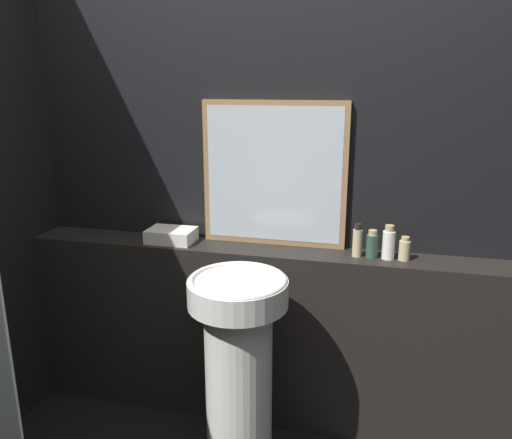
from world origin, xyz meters
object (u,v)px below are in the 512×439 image
at_px(mirror, 274,175).
at_px(conditioner_bottle, 372,245).
at_px(body_wash_bottle, 405,249).
at_px(lotion_bottle, 389,243).
at_px(pedestal_sink, 239,366).
at_px(towel_stack, 171,235).
at_px(shampoo_bottle, 357,241).

distance_m(mirror, conditioner_bottle, 0.56).
xyz_separation_m(mirror, body_wash_bottle, (0.61, -0.09, -0.29)).
bearing_deg(lotion_bottle, body_wash_bottle, 0.00).
bearing_deg(mirror, body_wash_bottle, -8.32).
bearing_deg(conditioner_bottle, lotion_bottle, 0.00).
bearing_deg(conditioner_bottle, mirror, 169.25).
distance_m(pedestal_sink, towel_stack, 0.74).
relative_size(lotion_bottle, body_wash_bottle, 1.45).
distance_m(towel_stack, lotion_bottle, 1.04).
relative_size(towel_stack, lotion_bottle, 1.47).
bearing_deg(towel_stack, pedestal_sink, -42.01).
distance_m(pedestal_sink, body_wash_bottle, 0.88).
xyz_separation_m(shampoo_bottle, lotion_bottle, (0.14, 0.00, 0.00)).
xyz_separation_m(conditioner_bottle, lotion_bottle, (0.07, 0.00, 0.01)).
xyz_separation_m(pedestal_sink, conditioner_bottle, (0.51, 0.41, 0.44)).
height_order(shampoo_bottle, body_wash_bottle, shampoo_bottle).
bearing_deg(towel_stack, mirror, 10.23).
distance_m(conditioner_bottle, lotion_bottle, 0.07).
height_order(pedestal_sink, mirror, mirror).
relative_size(mirror, body_wash_bottle, 6.42).
distance_m(pedestal_sink, conditioner_bottle, 0.79).
relative_size(pedestal_sink, conditioner_bottle, 7.13).
bearing_deg(lotion_bottle, towel_stack, 180.00).
relative_size(mirror, lotion_bottle, 4.44).
relative_size(mirror, shampoo_bottle, 4.50).
bearing_deg(conditioner_bottle, body_wash_bottle, 0.00).
relative_size(shampoo_bottle, lotion_bottle, 0.99).
distance_m(pedestal_sink, mirror, 0.88).
relative_size(pedestal_sink, body_wash_bottle, 8.49).
bearing_deg(lotion_bottle, mirror, 170.63).
bearing_deg(pedestal_sink, shampoo_bottle, 42.89).
relative_size(towel_stack, conditioner_bottle, 1.79).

